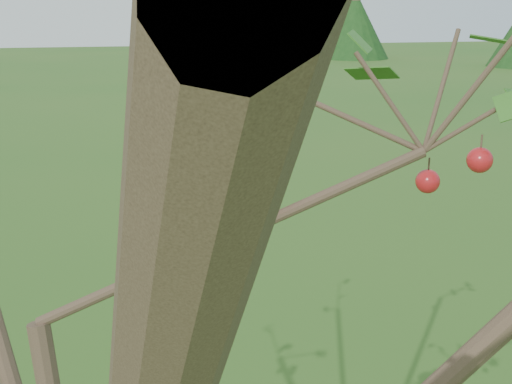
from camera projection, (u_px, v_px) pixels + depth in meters
crabapple_tree at (77, 243)px, 0.83m from camera, size 2.35×2.05×2.95m
cardinal at (230, 198)px, 0.97m from camera, size 0.23×0.13×0.16m
distant_trees at (103, 36)px, 23.35m from camera, size 41.27×12.06×3.00m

